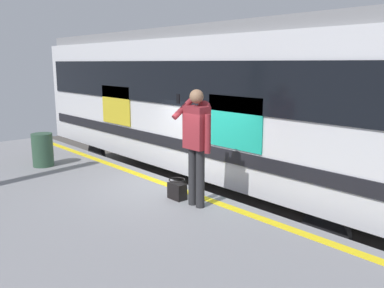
{
  "coord_description": "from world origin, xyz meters",
  "views": [
    {
      "loc": [
        -5.62,
        4.84,
        3.27
      ],
      "look_at": [
        -0.49,
        0.3,
        1.89
      ],
      "focal_mm": 37.99,
      "sensor_mm": 36.0,
      "label": 1
    }
  ],
  "objects_px": {
    "train_carriage": "(216,97)",
    "handbag": "(177,190)",
    "passenger": "(197,138)",
    "trash_bin": "(43,150)"
  },
  "relations": [
    {
      "from": "passenger",
      "to": "handbag",
      "type": "bearing_deg",
      "value": 3.74
    },
    {
      "from": "train_carriage",
      "to": "handbag",
      "type": "bearing_deg",
      "value": 123.59
    },
    {
      "from": "handbag",
      "to": "trash_bin",
      "type": "xyz_separation_m",
      "value": [
        3.72,
        0.82,
        0.21
      ]
    },
    {
      "from": "train_carriage",
      "to": "passenger",
      "type": "relative_size",
      "value": 6.12
    },
    {
      "from": "passenger",
      "to": "trash_bin",
      "type": "bearing_deg",
      "value": 11.45
    },
    {
      "from": "train_carriage",
      "to": "trash_bin",
      "type": "relative_size",
      "value": 15.56
    },
    {
      "from": "train_carriage",
      "to": "passenger",
      "type": "height_order",
      "value": "train_carriage"
    },
    {
      "from": "passenger",
      "to": "handbag",
      "type": "xyz_separation_m",
      "value": [
        0.47,
        0.03,
        -0.96
      ]
    },
    {
      "from": "passenger",
      "to": "train_carriage",
      "type": "bearing_deg",
      "value": -49.67
    },
    {
      "from": "passenger",
      "to": "trash_bin",
      "type": "height_order",
      "value": "passenger"
    }
  ]
}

